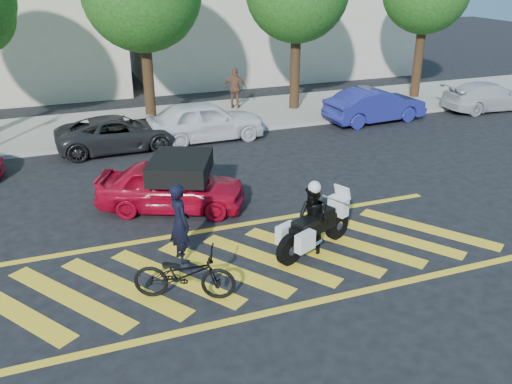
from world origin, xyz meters
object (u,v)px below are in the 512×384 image
object	(u,v)px
officer_bike	(180,223)
officer_moto	(313,220)
red_convertible	(171,186)
parked_far_right	(488,96)
parked_mid_right	(206,121)
police_motorcycle	(314,229)
bicycle	(184,274)
parked_mid_left	(119,133)
parked_right	(375,105)

from	to	relation	value
officer_bike	officer_moto	distance (m)	3.06
red_convertible	parked_far_right	world-z (taller)	red_convertible
parked_mid_right	police_motorcycle	bearing A→B (deg)	179.88
officer_bike	red_convertible	world-z (taller)	officer_bike
officer_bike	bicycle	bearing A→B (deg)	160.02
officer_moto	parked_mid_left	xyz separation A→B (m)	(-3.26, 9.18, -0.21)
bicycle	parked_far_right	xyz separation A→B (m)	(16.49, 9.85, 0.09)
officer_bike	parked_right	world-z (taller)	officer_bike
officer_moto	bicycle	bearing A→B (deg)	-100.37
parked_mid_right	parked_far_right	distance (m)	13.25
officer_bike	bicycle	size ratio (longest dim) A/B	0.91
red_convertible	parked_right	size ratio (longest dim) A/B	0.92
parked_mid_left	bicycle	bearing A→B (deg)	178.70
parked_mid_left	parked_right	bearing A→B (deg)	-91.65
parked_far_right	parked_mid_right	bearing A→B (deg)	90.39
parked_right	officer_moto	bearing A→B (deg)	136.58
officer_bike	bicycle	distance (m)	1.59
officer_bike	police_motorcycle	xyz separation A→B (m)	(3.00, -0.70, -0.35)
officer_bike	police_motorcycle	bearing A→B (deg)	-112.52
officer_bike	parked_mid_right	xyz separation A→B (m)	(2.96, 8.49, -0.18)
bicycle	police_motorcycle	size ratio (longest dim) A/B	0.89
police_motorcycle	officer_moto	world-z (taller)	officer_moto
officer_moto	parked_mid_left	distance (m)	9.74
officer_bike	officer_moto	size ratio (longest dim) A/B	1.14
bicycle	red_convertible	xyz separation A→B (m)	(0.68, 4.30, 0.14)
police_motorcycle	parked_mid_left	bearing A→B (deg)	85.06
parked_mid_left	parked_mid_right	world-z (taller)	parked_mid_right
officer_bike	officer_moto	bearing A→B (deg)	-112.30
red_convertible	parked_right	world-z (taller)	parked_right
bicycle	parked_mid_left	world-z (taller)	parked_mid_left
police_motorcycle	parked_mid_right	world-z (taller)	parked_mid_right
police_motorcycle	parked_mid_right	xyz separation A→B (m)	(-0.04, 9.20, 0.16)
parked_mid_left	parked_mid_right	size ratio (longest dim) A/B	0.99
officer_moto	parked_far_right	bearing A→B (deg)	99.73
red_convertible	parked_mid_left	xyz separation A→B (m)	(-0.68, 5.70, -0.07)
police_motorcycle	parked_mid_left	xyz separation A→B (m)	(-3.28, 9.20, 0.02)
officer_moto	officer_bike	bearing A→B (deg)	-127.56
police_motorcycle	officer_moto	xyz separation A→B (m)	(-0.02, 0.02, 0.23)
officer_bike	parked_far_right	bearing A→B (deg)	-72.08
parked_mid_right	officer_moto	bearing A→B (deg)	179.76
parked_mid_left	parked_right	distance (m)	10.60
officer_moto	parked_mid_right	distance (m)	9.18
officer_bike	red_convertible	distance (m)	2.83
parked_right	parked_mid_left	bearing A→B (deg)	85.07
officer_bike	parked_mid_left	bearing A→B (deg)	-7.39
parked_far_right	officer_moto	bearing A→B (deg)	125.36
red_convertible	parked_far_right	distance (m)	16.75
bicycle	parked_mid_right	bearing A→B (deg)	5.22
officer_moto	parked_mid_left	world-z (taller)	officer_moto
officer_bike	parked_far_right	distance (m)	18.23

